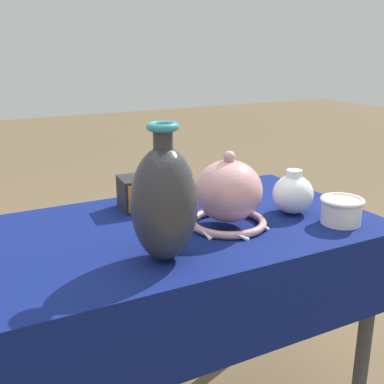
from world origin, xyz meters
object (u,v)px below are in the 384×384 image
Objects in this scene: vase_dome_bell at (228,196)px; vase_tall_bulbous at (164,203)px; mosaic_tile_box at (140,193)px; jar_round_porcelain at (293,194)px; cup_wide_ivory at (342,210)px.

vase_tall_bulbous is at bearing -155.20° from vase_dome_bell.
jar_round_porcelain is at bearing -28.67° from mosaic_tile_box.
vase_dome_bell is (0.24, 0.11, -0.05)m from vase_tall_bulbous.
vase_tall_bulbous reaches higher than jar_round_porcelain.
vase_dome_bell is 1.75× the size of jar_round_porcelain.
jar_round_porcelain is 0.15m from cup_wide_ivory.
cup_wide_ivory is at bearing -35.99° from mosaic_tile_box.
vase_dome_bell is at bearing -179.45° from jar_round_porcelain.
mosaic_tile_box is 0.60m from cup_wide_ivory.
mosaic_tile_box is at bearing 76.82° from vase_tall_bulbous.
jar_round_porcelain is (0.39, -0.25, 0.01)m from mosaic_tile_box.
vase_tall_bulbous reaches higher than cup_wide_ivory.
jar_round_porcelain is (0.23, 0.00, -0.03)m from vase_dome_bell.
mosaic_tile_box is at bearing 139.30° from cup_wide_ivory.
cup_wide_ivory is at bearing -2.01° from vase_tall_bulbous.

